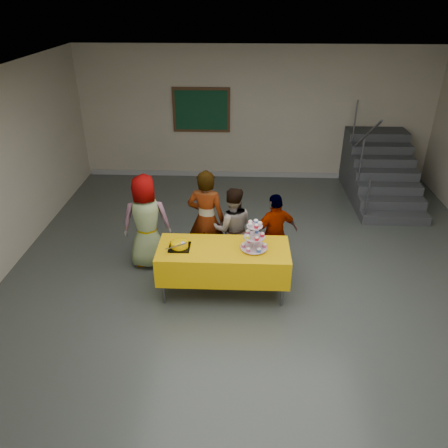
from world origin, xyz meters
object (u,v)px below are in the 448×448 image
object	(u,v)px
schoolchild_d	(275,233)
schoolchild_a	(146,222)
noticeboard	(201,110)
bake_table	(223,261)
schoolchild_c	(232,228)
bear_cake	(179,244)
staircase	(379,173)
schoolchild_b	(206,219)
cupcake_stand	(254,238)

from	to	relation	value
schoolchild_d	schoolchild_a	bearing A→B (deg)	-26.27
schoolchild_a	schoolchild_d	size ratio (longest dim) A/B	1.18
noticeboard	bake_table	bearing A→B (deg)	-81.39
schoolchild_c	noticeboard	distance (m)	4.01
bear_cake	staircase	size ratio (longest dim) A/B	0.15
bake_table	staircase	size ratio (longest dim) A/B	0.78
staircase	schoolchild_a	bearing A→B (deg)	-146.06
schoolchild_c	noticeboard	xyz separation A→B (m)	(-0.80, 3.82, 0.92)
bear_cake	schoolchild_a	world-z (taller)	schoolchild_a
bake_table	schoolchild_c	bearing A→B (deg)	82.03
bear_cake	staircase	bearing A→B (deg)	44.25
bake_table	bear_cake	world-z (taller)	bear_cake
schoolchild_b	cupcake_stand	bearing A→B (deg)	143.54
schoolchild_d	noticeboard	size ratio (longest dim) A/B	1.02
bake_table	schoolchild_b	size ratio (longest dim) A/B	1.15
cupcake_stand	schoolchild_d	world-z (taller)	schoolchild_d
cupcake_stand	bear_cake	xyz separation A→B (m)	(-1.05, -0.00, -0.12)
schoolchild_a	noticeboard	world-z (taller)	noticeboard
noticeboard	schoolchild_c	bearing A→B (deg)	-78.20
schoolchild_a	bake_table	bearing A→B (deg)	141.74
bake_table	schoolchild_d	size ratio (longest dim) A/B	1.42
cupcake_stand	noticeboard	size ratio (longest dim) A/B	0.34
schoolchild_b	bear_cake	bearing A→B (deg)	78.23
schoolchild_d	bake_table	bearing A→B (deg)	15.75
cupcake_stand	schoolchild_c	size ratio (longest dim) A/B	0.33
bear_cake	schoolchild_b	bearing A→B (deg)	67.80
schoolchild_a	schoolchild_b	xyz separation A→B (m)	(0.94, 0.05, 0.04)
bear_cake	schoolchild_c	xyz separation A→B (m)	(0.73, 0.77, -0.15)
schoolchild_b	bake_table	bearing A→B (deg)	121.82
schoolchild_b	staircase	size ratio (longest dim) A/B	0.68
cupcake_stand	bake_table	bearing A→B (deg)	178.60
schoolchild_d	noticeboard	bearing A→B (deg)	-93.44
bake_table	staircase	distance (m)	4.94
bake_table	schoolchild_a	distance (m)	1.46
bake_table	schoolchild_c	size ratio (longest dim) A/B	1.38
bake_table	schoolchild_c	distance (m)	0.77
bear_cake	schoolchild_a	bearing A→B (deg)	130.09
cupcake_stand	bear_cake	size ratio (longest dim) A/B	1.24
cupcake_stand	schoolchild_d	bearing A→B (deg)	62.16
schoolchild_b	schoolchild_c	size ratio (longest dim) A/B	1.20
bake_table	cupcake_stand	distance (m)	0.59
schoolchild_b	noticeboard	world-z (taller)	noticeboard
bear_cake	noticeboard	distance (m)	4.65
schoolchild_d	cupcake_stand	bearing A→B (deg)	38.22
schoolchild_c	staircase	bearing A→B (deg)	-142.75
schoolchild_a	bear_cake	bearing A→B (deg)	122.05
schoolchild_b	staircase	world-z (taller)	staircase
bear_cake	bake_table	bearing A→B (deg)	1.31
cupcake_stand	staircase	distance (m)	4.70
cupcake_stand	schoolchild_b	size ratio (longest dim) A/B	0.27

